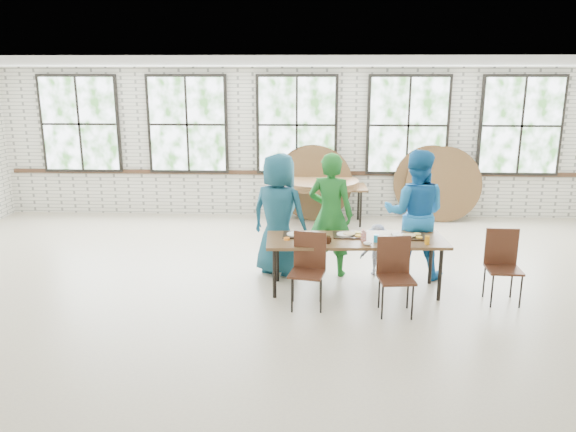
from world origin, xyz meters
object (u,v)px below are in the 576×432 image
at_px(chair_near_right, 395,269).
at_px(storage_table, 320,189).
at_px(chair_near_left, 308,263).
at_px(dining_table, 356,242).

xyz_separation_m(chair_near_right, storage_table, (-0.88, 4.13, 0.13)).
xyz_separation_m(chair_near_left, chair_near_right, (1.07, -0.15, 0.00)).
height_order(chair_near_right, storage_table, chair_near_right).
relative_size(chair_near_right, storage_table, 0.52).
height_order(dining_table, chair_near_right, chair_near_right).
bearing_deg(chair_near_right, storage_table, 95.78).
bearing_deg(chair_near_right, chair_near_left, 165.59).
bearing_deg(storage_table, chair_near_left, -94.19).
distance_m(chair_near_right, storage_table, 4.23).
relative_size(dining_table, storage_table, 1.34).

